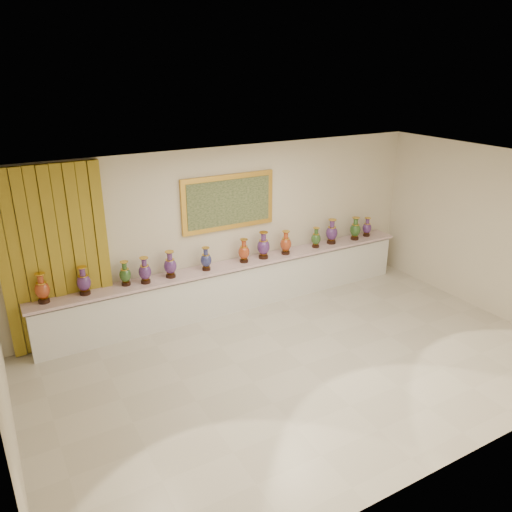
{
  "coord_description": "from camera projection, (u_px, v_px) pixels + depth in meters",
  "views": [
    {
      "loc": [
        -3.85,
        -5.33,
        4.33
      ],
      "look_at": [
        0.12,
        1.7,
        1.21
      ],
      "focal_mm": 35.0,
      "sensor_mm": 36.0,
      "label": 1
    }
  ],
  "objects": [
    {
      "name": "ground",
      "position": [
        304.0,
        365.0,
        7.65
      ],
      "size": [
        8.0,
        8.0,
        0.0
      ],
      "primitive_type": "plane",
      "color": "beige",
      "rests_on": "ground"
    },
    {
      "name": "room",
      "position": [
        87.0,
        249.0,
        7.9
      ],
      "size": [
        8.0,
        8.0,
        8.0
      ],
      "color": "beige",
      "rests_on": "ground"
    },
    {
      "name": "counter",
      "position": [
        236.0,
        286.0,
        9.34
      ],
      "size": [
        7.28,
        0.48,
        0.9
      ],
      "color": "white",
      "rests_on": "ground"
    },
    {
      "name": "vase_0",
      "position": [
        42.0,
        289.0,
        7.59
      ],
      "size": [
        0.27,
        0.27,
        0.48
      ],
      "rotation": [
        0.0,
        0.0,
        -0.23
      ],
      "color": "black",
      "rests_on": "counter"
    },
    {
      "name": "vase_1",
      "position": [
        84.0,
        282.0,
        7.86
      ],
      "size": [
        0.23,
        0.23,
        0.47
      ],
      "rotation": [
        0.0,
        0.0,
        -0.08
      ],
      "color": "black",
      "rests_on": "counter"
    },
    {
      "name": "vase_2",
      "position": [
        125.0,
        275.0,
        8.2
      ],
      "size": [
        0.22,
        0.22,
        0.42
      ],
      "rotation": [
        0.0,
        0.0,
        -0.13
      ],
      "color": "black",
      "rests_on": "counter"
    },
    {
      "name": "vase_3",
      "position": [
        145.0,
        272.0,
        8.27
      ],
      "size": [
        0.26,
        0.26,
        0.45
      ],
      "rotation": [
        0.0,
        0.0,
        0.3
      ],
      "color": "black",
      "rests_on": "counter"
    },
    {
      "name": "vase_4",
      "position": [
        170.0,
        266.0,
        8.5
      ],
      "size": [
        0.25,
        0.25,
        0.47
      ],
      "rotation": [
        0.0,
        0.0,
        0.18
      ],
      "color": "black",
      "rests_on": "counter"
    },
    {
      "name": "vase_5",
      "position": [
        206.0,
        260.0,
        8.8
      ],
      "size": [
        0.21,
        0.21,
        0.42
      ],
      "rotation": [
        0.0,
        0.0,
        -0.09
      ],
      "color": "black",
      "rests_on": "counter"
    },
    {
      "name": "vase_6",
      "position": [
        244.0,
        252.0,
        9.15
      ],
      "size": [
        0.25,
        0.25,
        0.45
      ],
      "rotation": [
        0.0,
        0.0,
        -0.22
      ],
      "color": "black",
      "rests_on": "counter"
    },
    {
      "name": "vase_7",
      "position": [
        263.0,
        246.0,
        9.33
      ],
      "size": [
        0.31,
        0.31,
        0.52
      ],
      "rotation": [
        0.0,
        0.0,
        0.36
      ],
      "color": "black",
      "rests_on": "counter"
    },
    {
      "name": "vase_8",
      "position": [
        286.0,
        244.0,
        9.54
      ],
      "size": [
        0.26,
        0.26,
        0.46
      ],
      "rotation": [
        0.0,
        0.0,
        0.21
      ],
      "color": "black",
      "rests_on": "counter"
    },
    {
      "name": "vase_9",
      "position": [
        316.0,
        238.0,
        9.9
      ],
      "size": [
        0.25,
        0.25,
        0.41
      ],
      "rotation": [
        0.0,
        0.0,
        0.41
      ],
      "color": "black",
      "rests_on": "counter"
    },
    {
      "name": "vase_10",
      "position": [
        332.0,
        233.0,
        10.1
      ],
      "size": [
        0.25,
        0.25,
        0.51
      ],
      "rotation": [
        0.0,
        0.0,
        0.06
      ],
      "color": "black",
      "rests_on": "counter"
    },
    {
      "name": "vase_11",
      "position": [
        355.0,
        230.0,
        10.33
      ],
      "size": [
        0.29,
        0.29,
        0.48
      ],
      "rotation": [
        0.0,
        0.0,
        -0.42
      ],
      "color": "black",
      "rests_on": "counter"
    },
    {
      "name": "vase_12",
      "position": [
        367.0,
        228.0,
        10.55
      ],
      "size": [
        0.24,
        0.24,
        0.4
      ],
      "rotation": [
        0.0,
        0.0,
        0.33
      ],
      "color": "black",
      "rests_on": "counter"
    }
  ]
}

